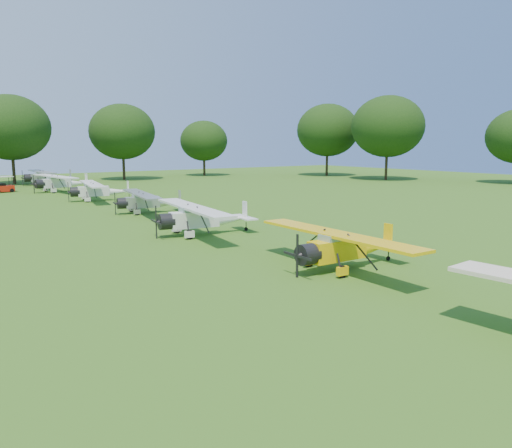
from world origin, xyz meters
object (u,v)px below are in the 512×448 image
(aircraft_4, at_px, (147,200))
(aircraft_5, at_px, (98,189))
(aircraft_2, at_px, (345,245))
(aircraft_3, at_px, (201,216))
(aircraft_7, at_px, (47,176))
(aircraft_6, at_px, (60,181))
(golf_cart, at_px, (3,187))

(aircraft_4, relative_size, aircraft_5, 0.93)
(aircraft_5, bearing_deg, aircraft_4, -77.96)
(aircraft_2, bearing_deg, aircraft_3, 96.97)
(aircraft_3, xyz_separation_m, aircraft_7, (1.02, 47.52, 0.07))
(aircraft_4, bearing_deg, aircraft_6, 102.32)
(aircraft_7, bearing_deg, aircraft_5, -90.78)
(aircraft_6, bearing_deg, aircraft_4, -94.08)
(aircraft_7, bearing_deg, golf_cart, -129.17)
(aircraft_4, bearing_deg, aircraft_3, -86.67)
(aircraft_4, xyz_separation_m, aircraft_6, (-1.22, 24.06, 0.18))
(aircraft_2, distance_m, aircraft_7, 59.30)
(aircraft_2, bearing_deg, aircraft_6, 92.68)
(aircraft_3, height_order, aircraft_5, aircraft_3)
(aircraft_2, height_order, aircraft_6, aircraft_6)
(aircraft_4, height_order, aircraft_7, aircraft_7)
(aircraft_6, bearing_deg, aircraft_7, 78.20)
(aircraft_6, xyz_separation_m, golf_cart, (-5.99, 3.10, -0.62))
(aircraft_2, xyz_separation_m, aircraft_7, (-0.15, 59.30, 0.14))
(aircraft_4, distance_m, golf_cart, 28.11)
(aircraft_7, distance_m, golf_cart, 11.10)
(aircraft_5, xyz_separation_m, aircraft_6, (-0.71, 12.42, 0.10))
(aircraft_7, xyz_separation_m, golf_cart, (-6.98, -8.60, -0.63))
(aircraft_2, bearing_deg, aircraft_7, 91.46)
(golf_cart, bearing_deg, aircraft_4, -83.82)
(aircraft_2, distance_m, aircraft_6, 47.61)
(aircraft_4, xyz_separation_m, aircraft_7, (-0.23, 35.77, 0.19))
(aircraft_6, bearing_deg, golf_cart, 145.64)
(aircraft_6, relative_size, golf_cart, 4.49)
(aircraft_7, bearing_deg, aircraft_3, -91.35)
(aircraft_4, bearing_deg, aircraft_2, -80.79)
(aircraft_3, bearing_deg, aircraft_7, 96.18)
(aircraft_7, bearing_deg, aircraft_4, -89.74)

